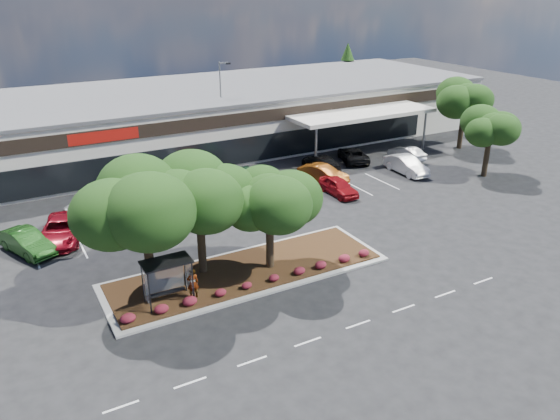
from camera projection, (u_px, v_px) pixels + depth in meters
ground at (307, 294)px, 32.41m from camera, size 160.00×160.00×0.00m
retail_store at (142, 123)px, 58.55m from camera, size 80.40×25.20×6.25m
landscape_island at (247, 271)px, 34.69m from camera, size 18.00×6.00×0.26m
lane_markings at (232, 230)px, 40.74m from camera, size 33.12×20.06×0.01m
shrub_row at (262, 281)px, 32.85m from camera, size 17.00×0.80×0.50m
bus_shelter at (166, 269)px, 30.54m from camera, size 2.75×1.55×2.59m
island_tree_west at (146, 230)px, 30.83m from camera, size 7.20×7.20×7.89m
island_tree_mid at (200, 218)px, 33.07m from camera, size 6.60×6.60×7.32m
island_tree_east at (270, 220)px, 33.81m from camera, size 5.80×5.80×6.50m
tree_east_near at (489, 143)px, 50.84m from camera, size 5.60×5.60×6.51m
tree_east_far at (463, 114)px, 59.31m from camera, size 6.40×6.40×7.62m
conifer_north_east at (347, 73)px, 81.34m from camera, size 3.96×3.96×9.00m
person_waiting at (193, 283)px, 31.28m from camera, size 0.74×0.55×1.85m
light_pole at (223, 116)px, 56.35m from camera, size 1.39×0.85×9.77m
car_0 at (26, 242)px, 37.04m from camera, size 3.50×5.15×1.61m
car_1 at (62, 230)px, 38.83m from camera, size 4.58×6.48×1.64m
car_4 at (260, 202)px, 43.93m from camera, size 4.10×5.63×1.52m
car_5 at (299, 186)px, 47.31m from camera, size 1.74×4.78×1.57m
car_6 at (323, 174)px, 50.14m from camera, size 3.54×5.10×1.59m
car_7 at (339, 186)px, 47.24m from camera, size 1.82×4.43×1.50m
car_8 at (406, 165)px, 52.46m from camera, size 1.95×5.15×1.68m
car_9 at (89, 211)px, 42.20m from camera, size 4.05×5.62×1.51m
car_10 at (133, 196)px, 44.94m from camera, size 4.69×6.54×1.65m
car_11 at (132, 185)px, 47.94m from camera, size 3.50×4.91×1.32m
car_12 at (215, 176)px, 49.56m from camera, size 2.58×5.33×1.68m
car_13 at (204, 179)px, 48.81m from camera, size 2.47×4.98×1.57m
car_14 at (248, 175)px, 50.03m from camera, size 1.77×4.61×1.50m
car_15 at (321, 163)px, 53.25m from camera, size 2.61×5.51×1.55m
car_16 at (353, 155)px, 56.01m from camera, size 4.06×5.67×1.43m
car_17 at (407, 153)px, 56.52m from camera, size 1.89×4.35×1.39m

